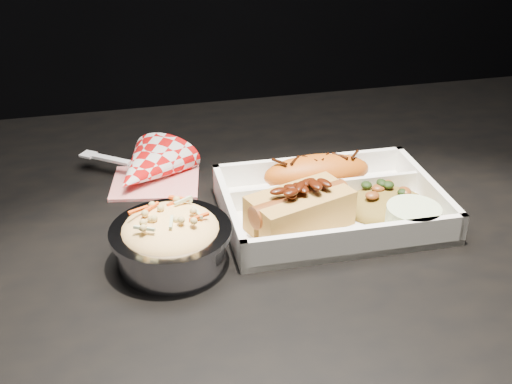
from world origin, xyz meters
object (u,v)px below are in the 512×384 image
(dining_table, at_px, (287,284))
(fried_pastry, at_px, (317,173))
(food_tray, at_px, (330,208))
(hotdog, at_px, (300,207))
(napkin_fork, at_px, (146,169))
(foil_coleslaw_cup, at_px, (171,238))

(dining_table, bearing_deg, fried_pastry, 47.51)
(dining_table, height_order, food_tray, food_tray)
(hotdog, height_order, napkin_fork, napkin_fork)
(food_tray, bearing_deg, hotdog, -149.23)
(fried_pastry, bearing_deg, dining_table, -132.49)
(napkin_fork, bearing_deg, foil_coleslaw_cup, -49.85)
(food_tray, distance_m, hotdog, 0.06)
(foil_coleslaw_cup, height_order, napkin_fork, foil_coleslaw_cup)
(hotdog, bearing_deg, fried_pastry, 41.86)
(hotdog, relative_size, foil_coleslaw_cup, 1.01)
(fried_pastry, height_order, hotdog, hotdog)
(dining_table, bearing_deg, food_tray, 1.10)
(dining_table, distance_m, hotdog, 0.13)
(dining_table, height_order, hotdog, hotdog)
(hotdog, bearing_deg, food_tray, 11.39)
(dining_table, relative_size, foil_coleslaw_cup, 9.57)
(food_tray, distance_m, napkin_fork, 0.24)
(fried_pastry, relative_size, hotdog, 1.06)
(fried_pastry, xyz_separation_m, foil_coleslaw_cup, (-0.19, -0.11, 0.00))
(food_tray, bearing_deg, dining_table, -177.87)
(dining_table, height_order, fried_pastry, fried_pastry)
(foil_coleslaw_cup, xyz_separation_m, napkin_fork, (-0.01, 0.19, -0.01))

